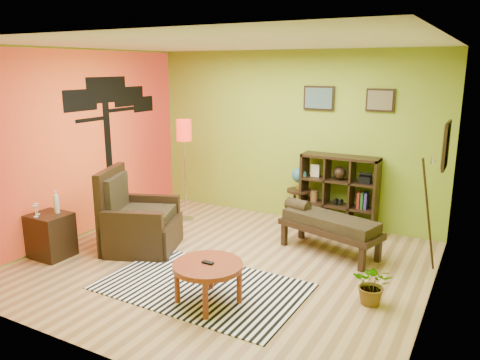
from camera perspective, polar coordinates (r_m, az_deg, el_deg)
The scene contains 11 objects.
ground at distance 6.26m, azimuth -2.01°, elevation -10.22°, with size 5.00×5.00×0.00m, color tan.
room_shell at distance 5.83m, azimuth -2.88°, elevation 6.41°, with size 5.04×4.54×2.82m.
zebra_rug at distance 5.69m, azimuth -4.67°, elevation -12.80°, with size 2.38×1.45×0.01m, color white.
coffee_table at distance 5.16m, azimuth -3.94°, elevation -10.78°, with size 0.77×0.77×0.49m.
armchair at distance 6.82m, azimuth -12.43°, elevation -5.35°, with size 1.23×1.21×1.16m.
side_cabinet at distance 6.90m, azimuth -22.06°, elevation -6.23°, with size 0.51×0.46×0.92m.
floor_lamp at distance 7.69m, azimuth -6.82°, elevation 4.94°, with size 0.26×0.26×1.70m.
globe_table at distance 7.64m, azimuth 7.20°, elevation -0.18°, with size 0.39×0.39×0.95m.
cube_shelf at distance 7.49m, azimuth 12.03°, elevation -1.61°, with size 1.20×0.35×1.20m.
bench at distance 6.60m, azimuth 10.62°, elevation -5.22°, with size 1.52×0.89×0.67m.
potted_plant at distance 5.42m, azimuth 15.88°, elevation -12.61°, with size 0.42×0.47×0.36m, color #26661E.
Camera 1 is at (2.94, -4.91, 2.54)m, focal length 35.00 mm.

